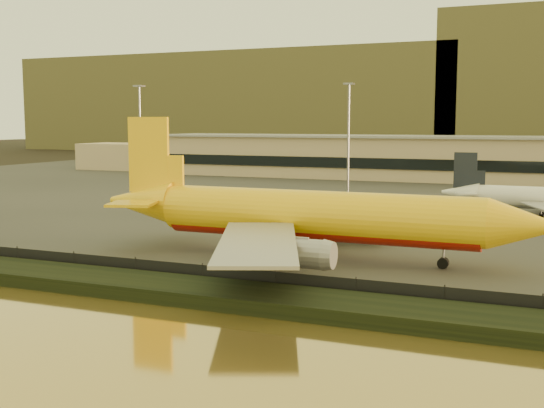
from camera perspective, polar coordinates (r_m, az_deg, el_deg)
The scene contains 10 objects.
ground at distance 82.05m, azimuth -2.72°, elevation -4.89°, with size 900.00×900.00×0.00m, color black.
embankment at distance 67.31m, azimuth -8.97°, elevation -6.99°, with size 320.00×7.00×1.40m, color black.
tarmac at distance 171.88m, azimuth 10.95°, elevation 1.21°, with size 320.00×220.00×0.20m, color #2D2D2D.
perimeter_fence at distance 70.51m, azimuth -7.27°, elevation -5.82°, with size 300.00×0.05×2.20m, color black.
terminal_building at distance 204.35m, azimuth 8.74°, elevation 3.86°, with size 202.00×25.00×12.60m.
apron_light_masts at distance 148.85m, azimuth 15.20°, elevation 6.25°, with size 152.20×12.20×25.40m.
distant_hills at distance 416.50m, azimuth 15.16°, elevation 8.67°, with size 470.00×160.00×70.00m.
dhl_cargo_jet at distance 82.96m, azimuth 3.09°, elevation -1.03°, with size 57.29×56.39×17.19m.
gse_vehicle_yellow at distance 99.72m, azimuth 14.34°, elevation -2.37°, with size 3.90×1.76×1.76m, color yellow.
gse_vehicle_white at distance 121.56m, azimuth -5.01°, elevation -0.59°, with size 3.47×1.56×1.56m, color silver.
Camera 1 is at (34.42, -72.57, 16.74)m, focal length 45.00 mm.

